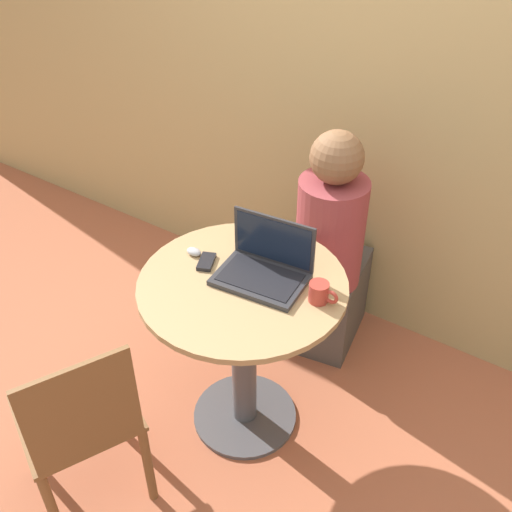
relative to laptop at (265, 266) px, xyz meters
name	(u,v)px	position (x,y,z in m)	size (l,w,h in m)	color
ground_plane	(245,416)	(-0.05, -0.07, -0.82)	(12.00, 12.00, 0.00)	#B26042
back_wall	(369,67)	(-0.05, 0.88, 0.48)	(7.00, 0.05, 2.60)	tan
round_table	(243,328)	(-0.05, -0.07, -0.28)	(0.79, 0.79, 0.78)	#4C4C51
laptop	(265,266)	(0.00, 0.00, 0.00)	(0.35, 0.26, 0.22)	#2D2D33
cell_phone	(206,262)	(-0.23, -0.06, -0.04)	(0.09, 0.12, 0.02)	black
computer_mouse	(194,252)	(-0.30, -0.04, -0.03)	(0.06, 0.04, 0.03)	#B2B2B7
coffee_cup	(320,293)	(0.24, -0.01, -0.01)	(0.11, 0.07, 0.08)	#B2382D
chair_empty	(81,424)	(-0.31, -0.71, -0.38)	(0.53, 0.53, 0.85)	brown
person_seated	(330,261)	(0.01, 0.55, -0.32)	(0.35, 0.49, 1.18)	#4C4742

